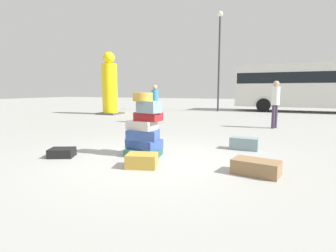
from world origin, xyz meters
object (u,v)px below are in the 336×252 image
object	(u,v)px
suitcase_tan_foreground_near	(142,160)
person_bearded_onlooker	(275,100)
suitcase_slate_behind_tower	(244,144)
lamp_post	(219,48)
suitcase_black_upright_blue	(62,153)
suitcase_brown_foreground_far	(256,167)
yellow_dummy_statue	(110,87)
suitcase_tower	(144,130)
person_tourist_with_camera	(155,100)
parked_bus	(323,84)

from	to	relation	value
suitcase_tan_foreground_near	person_bearded_onlooker	distance (m)	7.00
suitcase_slate_behind_tower	lamp_post	bearing A→B (deg)	107.99
suitcase_black_upright_blue	suitcase_slate_behind_tower	world-z (taller)	suitcase_slate_behind_tower
suitcase_brown_foreground_far	suitcase_black_upright_blue	distance (m)	4.04
suitcase_brown_foreground_far	person_bearded_onlooker	size ratio (longest dim) A/B	0.43
suitcase_tan_foreground_near	person_bearded_onlooker	bearing A→B (deg)	54.97
person_bearded_onlooker	yellow_dummy_statue	world-z (taller)	yellow_dummy_statue
suitcase_tower	suitcase_tan_foreground_near	bearing A→B (deg)	-65.21
suitcase_tower	person_bearded_onlooker	bearing A→B (deg)	66.15
person_tourist_with_camera	yellow_dummy_statue	world-z (taller)	yellow_dummy_statue
person_bearded_onlooker	suitcase_black_upright_blue	bearing A→B (deg)	-9.27
yellow_dummy_statue	suitcase_black_upright_blue	bearing A→B (deg)	-60.57
suitcase_brown_foreground_far	lamp_post	xyz separation A→B (m)	(-3.64, 13.47, 4.13)
suitcase_tan_foreground_near	person_tourist_with_camera	bearing A→B (deg)	96.90
lamp_post	suitcase_tower	bearing A→B (deg)	-84.59
suitcase_black_upright_blue	person_bearded_onlooker	xyz separation A→B (m)	(4.16, 6.58, 0.98)
parked_bus	suitcase_black_upright_blue	bearing A→B (deg)	-113.44
yellow_dummy_statue	parked_bus	distance (m)	13.64
suitcase_tower	suitcase_slate_behind_tower	world-z (taller)	suitcase_tower
suitcase_black_upright_blue	person_tourist_with_camera	distance (m)	6.36
suitcase_black_upright_blue	suitcase_tan_foreground_near	bearing A→B (deg)	-24.89
suitcase_tower	person_bearded_onlooker	distance (m)	6.32
parked_bus	suitcase_brown_foreground_far	bearing A→B (deg)	-100.30
suitcase_tan_foreground_near	suitcase_brown_foreground_far	bearing A→B (deg)	-6.22
suitcase_slate_behind_tower	parked_bus	distance (m)	13.87
suitcase_slate_behind_tower	yellow_dummy_statue	distance (m)	11.20
suitcase_slate_behind_tower	suitcase_brown_foreground_far	bearing A→B (deg)	-74.76
person_bearded_onlooker	parked_bus	size ratio (longest dim) A/B	0.17
suitcase_brown_foreground_far	person_tourist_with_camera	xyz separation A→B (m)	(-4.78, 5.88, 0.88)
person_bearded_onlooker	person_tourist_with_camera	xyz separation A→B (m)	(-4.92, -0.32, -0.07)
person_bearded_onlooker	yellow_dummy_statue	bearing A→B (deg)	-82.41
suitcase_slate_behind_tower	lamp_post	world-z (taller)	lamp_post
suitcase_tower	suitcase_black_upright_blue	bearing A→B (deg)	-153.20
person_bearded_onlooker	suitcase_slate_behind_tower	bearing A→B (deg)	15.31
suitcase_tower	suitcase_brown_foreground_far	bearing A→B (deg)	-10.37
suitcase_black_upright_blue	person_bearded_onlooker	size ratio (longest dim) A/B	0.28
parked_bus	person_bearded_onlooker	bearing A→B (deg)	-106.18
yellow_dummy_statue	parked_bus	size ratio (longest dim) A/B	0.34
parked_bus	person_tourist_with_camera	bearing A→B (deg)	-128.67
suitcase_black_upright_blue	person_tourist_with_camera	size ratio (longest dim) A/B	0.30
suitcase_tan_foreground_near	suitcase_slate_behind_tower	xyz separation A→B (m)	(1.59, 2.32, 0.02)
suitcase_tan_foreground_near	suitcase_black_upright_blue	world-z (taller)	suitcase_tan_foreground_near
suitcase_tan_foreground_near	yellow_dummy_statue	bearing A→B (deg)	111.19
suitcase_brown_foreground_far	person_tourist_with_camera	distance (m)	7.63
person_bearded_onlooker	lamp_post	size ratio (longest dim) A/B	0.27
suitcase_slate_behind_tower	parked_bus	world-z (taller)	parked_bus
yellow_dummy_statue	person_bearded_onlooker	bearing A→B (deg)	-15.45
suitcase_tan_foreground_near	suitcase_slate_behind_tower	distance (m)	2.81
suitcase_tan_foreground_near	suitcase_tower	bearing A→B (deg)	98.00
suitcase_black_upright_blue	person_bearded_onlooker	bearing A→B (deg)	33.00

